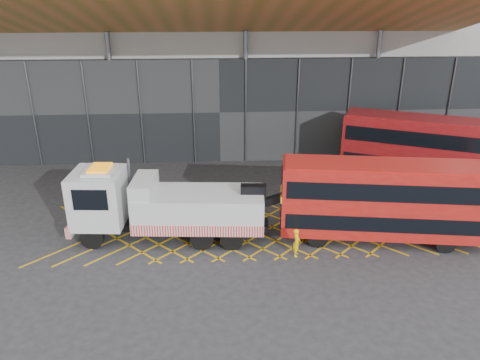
{
  "coord_description": "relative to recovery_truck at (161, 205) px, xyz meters",
  "views": [
    {
      "loc": [
        1.53,
        -23.94,
        12.96
      ],
      "look_at": [
        3.0,
        1.5,
        2.4
      ],
      "focal_mm": 35.0,
      "sensor_mm": 36.0,
      "label": 1
    }
  ],
  "objects": [
    {
      "name": "road_markings",
      "position": [
        5.41,
        0.82,
        -1.97
      ],
      "size": [
        24.76,
        7.16,
        0.01
      ],
      "color": "gold",
      "rests_on": "ground_plane"
    },
    {
      "name": "construction_building",
      "position": [
        3.34,
        19.22,
        7.0
      ],
      "size": [
        55.0,
        23.97,
        18.0
      ],
      "color": "gray",
      "rests_on": "ground_plane"
    },
    {
      "name": "bus_towed",
      "position": [
        11.95,
        -0.89,
        0.5
      ],
      "size": [
        11.19,
        4.08,
        4.45
      ],
      "rotation": [
        0.0,
        0.0,
        -0.14
      ],
      "color": "#AD140F",
      "rests_on": "ground_plane"
    },
    {
      "name": "ground_plane",
      "position": [
        1.41,
        0.82,
        -1.97
      ],
      "size": [
        120.0,
        120.0,
        0.0
      ],
      "primitive_type": "plane",
      "color": "#2B2B2E"
    },
    {
      "name": "worker",
      "position": [
        7.07,
        -2.3,
        -1.21
      ],
      "size": [
        0.47,
        0.62,
        1.52
      ],
      "primitive_type": "imported",
      "rotation": [
        0.0,
        0.0,
        1.36
      ],
      "color": "yellow",
      "rests_on": "ground_plane"
    },
    {
      "name": "bus_second",
      "position": [
        17.77,
        6.86,
        0.65
      ],
      "size": [
        11.65,
        7.27,
        4.73
      ],
      "rotation": [
        0.0,
        0.0,
        -0.43
      ],
      "color": "maroon",
      "rests_on": "ground_plane"
    },
    {
      "name": "recovery_truck",
      "position": [
        0.0,
        0.0,
        0.0
      ],
      "size": [
        12.32,
        3.71,
        4.27
      ],
      "rotation": [
        0.0,
        0.0,
        -0.07
      ],
      "color": "black",
      "rests_on": "ground_plane"
    }
  ]
}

